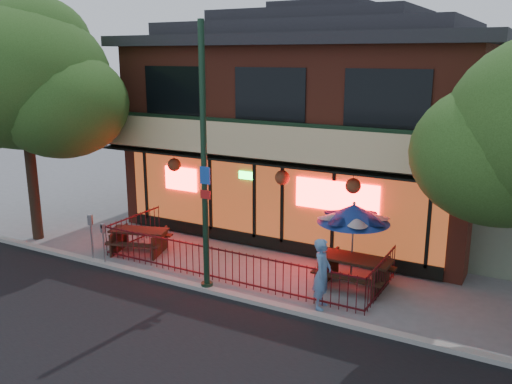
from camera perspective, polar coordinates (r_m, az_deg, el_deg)
ground at (r=15.24m, az=-4.31°, el=-9.64°), size 80.00×80.00×0.00m
curb at (r=14.83m, az=-5.39°, el=-10.10°), size 80.00×0.25×0.12m
restaurant_building at (r=20.35m, az=6.60°, el=8.40°), size 12.96×9.49×8.05m
patio_fence at (r=15.39m, az=-3.33°, el=-6.84°), size 8.44×2.62×1.00m
street_light at (r=13.93m, az=-5.45°, el=1.70°), size 0.43×0.32×7.00m
street_tree_left at (r=19.35m, az=-23.20°, el=11.67°), size 5.60×5.60×8.05m
picnic_table_left at (r=17.75m, az=-12.20°, el=-4.68°), size 2.12×1.85×0.76m
picnic_table_right at (r=15.08m, az=10.32°, el=-7.85°), size 1.98×1.53×0.83m
patio_umbrella at (r=15.06m, az=10.25°, el=-2.24°), size 2.00×2.00×2.28m
pedestrian at (r=13.63m, az=6.98°, el=-8.53°), size 0.52×0.72×1.81m
parking_meter_near at (r=16.74m, az=-15.77°, el=-4.64°), size 0.14×0.12×1.33m
parking_meter_far at (r=17.15m, az=-16.99°, el=-3.86°), size 0.17×0.16×1.50m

